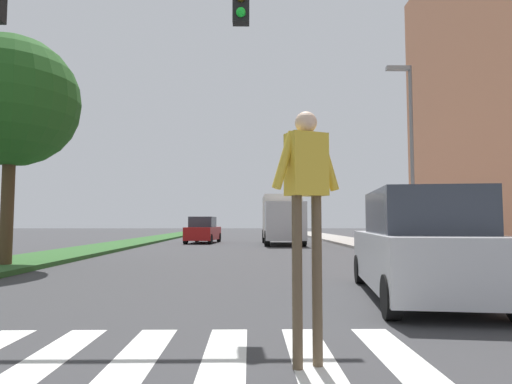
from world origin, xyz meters
TOP-DOWN VIEW (x-y plane):
  - ground_plane at (0.00, 30.00)m, footprint 140.00×140.00m
  - crosswalk at (0.00, 6.87)m, footprint 4.95×2.20m
  - median_strip at (-6.84, 28.00)m, footprint 2.78×64.00m
  - tree_mid at (-6.52, 15.24)m, footprint 3.97×3.97m
  - sidewalk_right at (7.63, 28.00)m, footprint 3.00×64.00m
  - street_lamp_right at (7.04, 19.08)m, footprint 1.02×0.24m
  - pedestrian_performer at (1.27, 6.51)m, footprint 0.72×0.37m
  - suv_crossing at (3.84, 10.16)m, footprint 2.53×4.82m
  - sedan_midblock at (-2.41, 31.27)m, footprint 2.17×4.29m
  - truck_box_delivery at (2.76, 29.41)m, footprint 2.40×6.20m

SIDE VIEW (x-z plane):
  - ground_plane at x=0.00m, z-range 0.00..0.00m
  - crosswalk at x=0.00m, z-range 0.00..0.01m
  - median_strip at x=-6.84m, z-range 0.00..0.15m
  - sidewalk_right at x=7.63m, z-range 0.00..0.15m
  - sedan_midblock at x=-2.41m, z-range -0.07..1.68m
  - suv_crossing at x=3.84m, z-range -0.05..1.92m
  - truck_box_delivery at x=2.76m, z-range 0.08..3.18m
  - pedestrian_performer at x=1.27m, z-range 0.42..2.91m
  - street_lamp_right at x=7.04m, z-range 0.84..8.34m
  - tree_mid at x=-6.52m, z-range 1.59..8.49m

